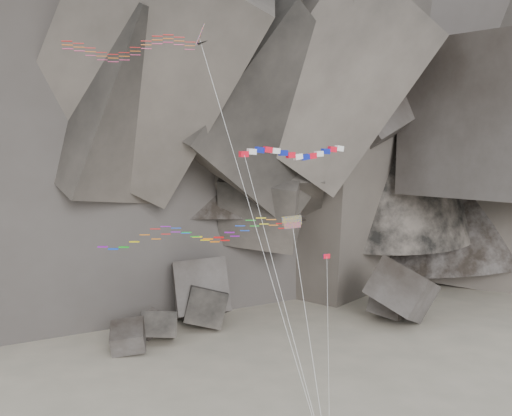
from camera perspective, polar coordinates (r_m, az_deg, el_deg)
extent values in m
cube|color=#47423F|center=(77.00, -11.29, -11.70)|extent=(4.10, 4.76, 3.98)
cube|color=#47423F|center=(87.66, 12.81, -8.32)|extent=(10.93, 9.42, 9.57)
cube|color=#47423F|center=(81.38, -9.38, -10.49)|extent=(3.52, 4.15, 3.84)
cube|color=#47423F|center=(85.01, -4.65, -8.99)|extent=(5.97, 6.21, 6.13)
cube|color=#47423F|center=(86.52, -4.99, -7.89)|extent=(7.40, 8.94, 9.38)
cube|color=#47423F|center=(79.97, -8.70, -10.66)|extent=(4.63, 4.51, 4.43)
cube|color=#47423F|center=(90.33, 12.11, -8.33)|extent=(8.06, 7.38, 5.47)
cylinder|color=silver|center=(44.75, 0.75, -4.28)|extent=(8.33, 5.63, 30.27)
cube|color=red|center=(48.44, -1.10, 4.82)|extent=(0.75, 0.61, 0.43)
cube|color=white|center=(48.72, -0.39, 5.04)|extent=(0.78, 0.62, 0.48)
cube|color=#0D1A99|center=(48.98, 0.33, 5.18)|extent=(0.80, 0.63, 0.51)
cube|color=red|center=(49.22, 1.04, 5.20)|extent=(0.80, 0.63, 0.51)
cube|color=white|center=(49.47, 1.74, 5.10)|extent=(0.79, 0.63, 0.49)
cube|color=#0D1A99|center=(49.75, 2.43, 4.92)|extent=(0.76, 0.62, 0.44)
cube|color=red|center=(50.07, 3.10, 4.71)|extent=(0.77, 0.62, 0.47)
cube|color=white|center=(50.43, 3.75, 4.57)|extent=(0.79, 0.63, 0.51)
cube|color=#0D1A99|center=(50.84, 4.39, 4.54)|extent=(0.80, 0.63, 0.52)
cube|color=red|center=(51.28, 5.00, 4.63)|extent=(0.79, 0.63, 0.50)
cube|color=white|center=(51.74, 5.60, 4.82)|extent=(0.77, 0.62, 0.46)
cube|color=#0D1A99|center=(52.18, 6.20, 5.03)|extent=(0.77, 0.62, 0.46)
cube|color=red|center=(52.60, 6.80, 5.20)|extent=(0.79, 0.63, 0.50)
cube|color=white|center=(52.99, 7.40, 5.28)|extent=(0.80, 0.63, 0.52)
cylinder|color=silver|center=(46.86, 2.63, -8.94)|extent=(4.91, 7.34, 22.05)
cube|color=#E2B80C|center=(47.65, 3.20, -1.13)|extent=(1.55, 0.69, 0.83)
cube|color=#0CB219|center=(47.50, 3.26, -1.54)|extent=(1.29, 0.52, 0.57)
cylinder|color=silver|center=(47.17, 4.85, -11.95)|extent=(1.59, 5.63, 17.17)
cube|color=red|center=(47.62, 6.32, -4.29)|extent=(0.53, 0.16, 0.34)
cube|color=#0D1A99|center=(47.58, 6.11, -4.30)|extent=(0.20, 0.09, 0.35)
cylinder|color=silver|center=(47.40, 6.46, -13.52)|extent=(0.88, 4.52, 14.60)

